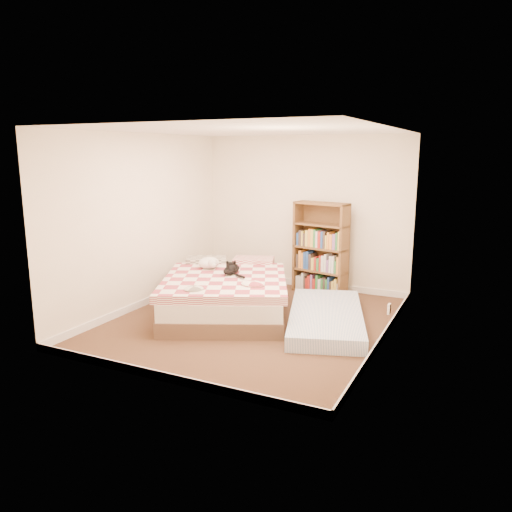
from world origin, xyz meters
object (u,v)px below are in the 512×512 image
at_px(bookshelf, 321,260).
at_px(bed, 227,292).
at_px(floor_mattress, 326,318).
at_px(black_cat, 233,269).
at_px(white_dog, 209,263).

bearing_deg(bookshelf, bed, -109.61).
bearing_deg(bed, floor_mattress, -22.23).
xyz_separation_m(black_cat, white_dog, (-0.47, 0.14, 0.02)).
bearing_deg(white_dog, bookshelf, 35.36).
relative_size(bookshelf, floor_mattress, 0.71).
relative_size(black_cat, white_dog, 1.67).
height_order(black_cat, white_dog, white_dog).
distance_m(bookshelf, white_dog, 1.84).
bearing_deg(white_dog, floor_mattress, -13.70).
distance_m(bed, bookshelf, 1.76).
height_order(bed, bookshelf, bookshelf).
bearing_deg(floor_mattress, bookshelf, 93.62).
bearing_deg(floor_mattress, black_cat, 162.11).
relative_size(bed, bookshelf, 1.85).
xyz_separation_m(bookshelf, white_dog, (-1.30, -1.30, 0.08)).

